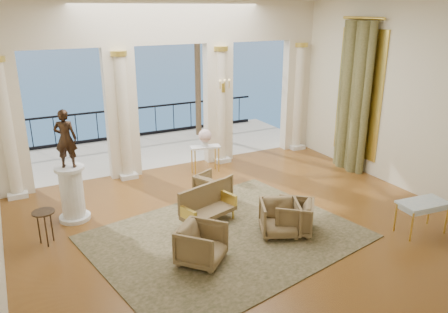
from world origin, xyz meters
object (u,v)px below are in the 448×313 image
armchair_a (202,243)px  console_table (205,151)px  armchair_d (213,186)px  game_table (423,205)px  settee (206,206)px  armchair_c (295,215)px  side_table (44,216)px  pedestal (72,194)px  armchair_b (280,217)px  statue (65,139)px

armchair_a → console_table: 4.48m
armchair_d → game_table: armchair_d is taller
armchair_d → settee: bearing=121.8°
armchair_c → side_table: armchair_c is taller
pedestal → side_table: 1.05m
armchair_a → game_table: (4.36, -1.03, 0.21)m
armchair_c → armchair_a: bearing=-45.5°
settee → console_table: 2.99m
armchair_b → console_table: 3.82m
statue → side_table: 1.61m
settee → pedestal: pedestal is taller
side_table → pedestal: bearing=51.7°
game_table → pedestal: size_ratio=0.86×
armchair_b → game_table: 2.85m
armchair_a → armchair_d: armchair_a is taller
pedestal → armchair_d: bearing=-8.7°
armchair_c → armchair_d: (-0.77, 2.15, -0.02)m
armchair_c → side_table: bearing=-71.5°
armchair_a → pedestal: size_ratio=0.65×
armchair_b → armchair_a: bearing=-148.7°
pedestal → armchair_c: bearing=-34.3°
armchair_d → settee: 1.18m
armchair_d → pedestal: pedestal is taller
armchair_a → statue: (-1.72, 2.77, 1.41)m
armchair_c → console_table: size_ratio=0.88×
armchair_c → side_table: size_ratio=1.08×
side_table → armchair_c: bearing=-21.8°
armchair_c → statue: statue is taller
armchair_b → armchair_c: armchair_b is taller
armchair_c → pedestal: pedestal is taller
statue → console_table: bearing=-137.3°
armchair_b → armchair_d: (-0.45, 2.09, -0.03)m
armchair_a → side_table: (-2.37, 1.95, 0.20)m
armchair_a → game_table: size_ratio=0.76×
armchair_a → armchair_c: armchair_a is taller
game_table → armchair_c: bearing=158.4°
settee → armchair_d: bearing=40.4°
armchair_d → console_table: 1.84m
side_table → settee: bearing=-11.5°
game_table → pedestal: bearing=154.2°
game_table → settee: bearing=153.5°
statue → console_table: 4.06m
pedestal → statue: 1.23m
armchair_b → statue: 4.58m
statue → side_table: size_ratio=1.78×
game_table → statue: 7.27m
statue → console_table: statue is taller
settee → game_table: (3.65, -2.35, 0.20)m
armchair_d → side_table: (-3.72, -0.35, 0.23)m
game_table → side_table: (-6.73, 2.98, -0.01)m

